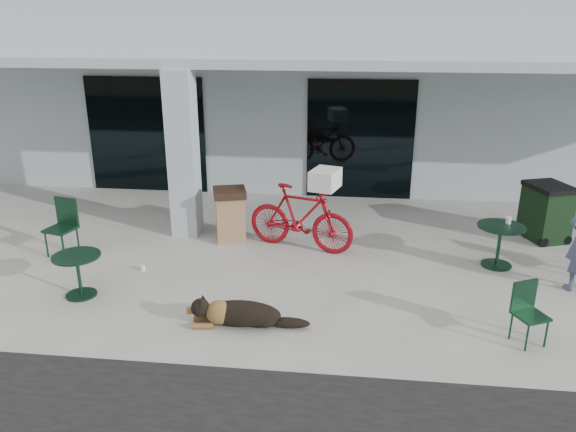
# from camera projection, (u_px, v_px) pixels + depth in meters

# --- Properties ---
(ground) EXTENTS (80.00, 80.00, 0.00)m
(ground) POSITION_uv_depth(u_px,v_px,m) (241.00, 291.00, 8.68)
(ground) COLOR #B8B5AE
(ground) RESTS_ON ground
(building) EXTENTS (22.00, 7.00, 4.50)m
(building) POSITION_uv_depth(u_px,v_px,m) (297.00, 81.00, 15.86)
(building) COLOR #AAB7C1
(building) RESTS_ON ground
(storefront_glass_left) EXTENTS (2.80, 0.06, 2.70)m
(storefront_glass_left) POSITION_uv_depth(u_px,v_px,m) (147.00, 135.00, 13.22)
(storefront_glass_left) COLOR black
(storefront_glass_left) RESTS_ON ground
(storefront_glass_right) EXTENTS (2.40, 0.06, 2.70)m
(storefront_glass_right) POSITION_uv_depth(u_px,v_px,m) (360.00, 140.00, 12.68)
(storefront_glass_right) COLOR black
(storefront_glass_right) RESTS_ON ground
(column) EXTENTS (0.50, 0.50, 3.12)m
(column) POSITION_uv_depth(u_px,v_px,m) (183.00, 155.00, 10.46)
(column) COLOR #AAB7C1
(column) RESTS_ON ground
(overhang) EXTENTS (22.00, 2.80, 0.18)m
(overhang) POSITION_uv_depth(u_px,v_px,m) (272.00, 59.00, 10.95)
(overhang) COLOR #AAB7C1
(overhang) RESTS_ON column
(bicycle) EXTENTS (2.07, 1.12, 1.20)m
(bicycle) POSITION_uv_depth(u_px,v_px,m) (301.00, 218.00, 10.05)
(bicycle) COLOR maroon
(bicycle) RESTS_ON ground
(laundry_basket) EXTENTS (0.57, 0.67, 0.34)m
(laundry_basket) POSITION_uv_depth(u_px,v_px,m) (325.00, 179.00, 9.62)
(laundry_basket) COLOR white
(laundry_basket) RESTS_ON bicycle
(dog) EXTENTS (1.28, 0.58, 0.41)m
(dog) POSITION_uv_depth(u_px,v_px,m) (242.00, 312.00, 7.65)
(dog) COLOR black
(dog) RESTS_ON ground
(cup_near_dog) EXTENTS (0.09, 0.09, 0.09)m
(cup_near_dog) POSITION_uv_depth(u_px,v_px,m) (143.00, 268.00, 9.35)
(cup_near_dog) COLOR white
(cup_near_dog) RESTS_ON ground
(cafe_table_near) EXTENTS (0.81, 0.81, 0.67)m
(cafe_table_near) POSITION_uv_depth(u_px,v_px,m) (79.00, 276.00, 8.43)
(cafe_table_near) COLOR #11321F
(cafe_table_near) RESTS_ON ground
(cafe_chair_near) EXTENTS (0.56, 0.60, 1.01)m
(cafe_chair_near) POSITION_uv_depth(u_px,v_px,m) (60.00, 228.00, 9.81)
(cafe_chair_near) COLOR #11321F
(cafe_chair_near) RESTS_ON ground
(cafe_table_far) EXTENTS (0.89, 0.89, 0.73)m
(cafe_table_far) POSITION_uv_depth(u_px,v_px,m) (499.00, 246.00, 9.43)
(cafe_table_far) COLOR #11321F
(cafe_table_far) RESTS_ON ground
(cafe_chair_far_a) EXTENTS (0.51, 0.53, 0.82)m
(cafe_chair_far_a) POSITION_uv_depth(u_px,v_px,m) (531.00, 315.00, 7.17)
(cafe_chair_far_a) COLOR #11321F
(cafe_chair_far_a) RESTS_ON ground
(cup_on_table) EXTENTS (0.10, 0.10, 0.12)m
(cup_on_table) POSITION_uv_depth(u_px,v_px,m) (508.00, 220.00, 9.38)
(cup_on_table) COLOR white
(cup_on_table) RESTS_ON cafe_table_far
(trash_receptacle) EXTENTS (0.72, 0.72, 1.00)m
(trash_receptacle) POSITION_uv_depth(u_px,v_px,m) (230.00, 215.00, 10.50)
(trash_receptacle) COLOR #94714D
(trash_receptacle) RESTS_ON ground
(wheeled_bin) EXTENTS (0.90, 1.01, 1.07)m
(wheeled_bin) POSITION_uv_depth(u_px,v_px,m) (546.00, 212.00, 10.54)
(wheeled_bin) COLOR black
(wheeled_bin) RESTS_ON ground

